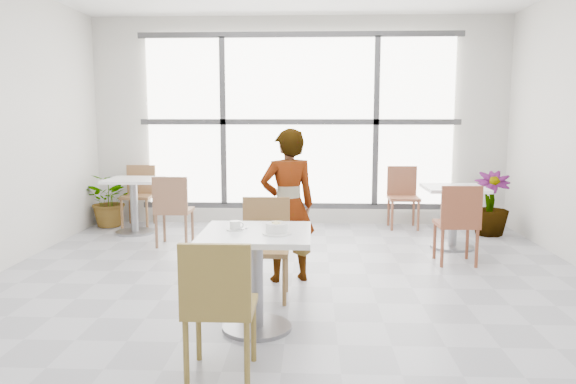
{
  "coord_description": "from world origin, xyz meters",
  "views": [
    {
      "loc": [
        0.18,
        -4.55,
        1.59
      ],
      "look_at": [
        0.0,
        -0.3,
        1.0
      ],
      "focal_mm": 34.3,
      "sensor_mm": 36.0,
      "label": 1
    }
  ],
  "objects_px": {
    "main_table": "(256,261)",
    "bg_chair_left_near": "(173,206)",
    "bg_chair_right_near": "(458,219)",
    "chair_far": "(265,240)",
    "plant_right": "(490,203)",
    "person": "(288,206)",
    "oatmeal_bowl": "(277,228)",
    "plant_left": "(111,200)",
    "chair_near": "(218,300)",
    "bg_table_left": "(134,198)",
    "bg_chair_right_far": "(403,193)",
    "bg_table_right": "(454,208)",
    "bg_chair_left_far": "(139,191)",
    "coffee_cup": "(235,226)"
  },
  "relations": [
    {
      "from": "main_table",
      "to": "bg_chair_left_near",
      "type": "distance_m",
      "value": 2.87
    },
    {
      "from": "bg_chair_left_near",
      "to": "bg_chair_right_near",
      "type": "distance_m",
      "value": 3.32
    },
    {
      "from": "main_table",
      "to": "chair_far",
      "type": "height_order",
      "value": "chair_far"
    },
    {
      "from": "bg_chair_left_near",
      "to": "plant_right",
      "type": "distance_m",
      "value": 4.16
    },
    {
      "from": "person",
      "to": "plant_right",
      "type": "distance_m",
      "value": 3.4
    },
    {
      "from": "main_table",
      "to": "oatmeal_bowl",
      "type": "bearing_deg",
      "value": -28.78
    },
    {
      "from": "plant_left",
      "to": "chair_near",
      "type": "bearing_deg",
      "value": -62.84
    },
    {
      "from": "oatmeal_bowl",
      "to": "bg_table_left",
      "type": "relative_size",
      "value": 0.28
    },
    {
      "from": "person",
      "to": "plant_right",
      "type": "xyz_separation_m",
      "value": [
        2.61,
        2.16,
        -0.31
      ]
    },
    {
      "from": "chair_near",
      "to": "bg_chair_right_far",
      "type": "xyz_separation_m",
      "value": [
        1.85,
        4.69,
        0.0
      ]
    },
    {
      "from": "chair_far",
      "to": "plant_left",
      "type": "relative_size",
      "value": 1.13
    },
    {
      "from": "bg_table_right",
      "to": "bg_chair_left_far",
      "type": "height_order",
      "value": "bg_chair_left_far"
    },
    {
      "from": "bg_chair_right_far",
      "to": "person",
      "type": "bearing_deg",
      "value": -120.02
    },
    {
      "from": "plant_left",
      "to": "coffee_cup",
      "type": "bearing_deg",
      "value": -57.92
    },
    {
      "from": "oatmeal_bowl",
      "to": "coffee_cup",
      "type": "xyz_separation_m",
      "value": [
        -0.32,
        0.13,
        -0.01
      ]
    },
    {
      "from": "chair_far",
      "to": "main_table",
      "type": "bearing_deg",
      "value": -90.08
    },
    {
      "from": "bg_chair_left_near",
      "to": "chair_far",
      "type": "bearing_deg",
      "value": 125.66
    },
    {
      "from": "bg_chair_left_far",
      "to": "plant_left",
      "type": "xyz_separation_m",
      "value": [
        -0.37,
        -0.15,
        -0.12
      ]
    },
    {
      "from": "person",
      "to": "bg_table_right",
      "type": "relative_size",
      "value": 1.96
    },
    {
      "from": "chair_near",
      "to": "bg_chair_right_far",
      "type": "relative_size",
      "value": 1.0
    },
    {
      "from": "chair_near",
      "to": "bg_chair_right_far",
      "type": "height_order",
      "value": "same"
    },
    {
      "from": "bg_chair_left_far",
      "to": "bg_chair_right_near",
      "type": "bearing_deg",
      "value": -26.39
    },
    {
      "from": "chair_far",
      "to": "bg_chair_left_far",
      "type": "height_order",
      "value": "same"
    },
    {
      "from": "coffee_cup",
      "to": "plant_left",
      "type": "xyz_separation_m",
      "value": [
        -2.32,
        3.7,
        -0.4
      ]
    },
    {
      "from": "main_table",
      "to": "oatmeal_bowl",
      "type": "height_order",
      "value": "oatmeal_bowl"
    },
    {
      "from": "person",
      "to": "plant_left",
      "type": "distance_m",
      "value": 3.66
    },
    {
      "from": "main_table",
      "to": "coffee_cup",
      "type": "height_order",
      "value": "coffee_cup"
    },
    {
      "from": "chair_far",
      "to": "bg_table_right",
      "type": "height_order",
      "value": "chair_far"
    },
    {
      "from": "oatmeal_bowl",
      "to": "main_table",
      "type": "bearing_deg",
      "value": 151.22
    },
    {
      "from": "oatmeal_bowl",
      "to": "plant_left",
      "type": "distance_m",
      "value": 4.67
    },
    {
      "from": "bg_table_left",
      "to": "bg_table_right",
      "type": "xyz_separation_m",
      "value": [
        4.11,
        -0.66,
        0.0
      ]
    },
    {
      "from": "chair_near",
      "to": "plant_right",
      "type": "relative_size",
      "value": 1.02
    },
    {
      "from": "chair_far",
      "to": "bg_chair_right_far",
      "type": "height_order",
      "value": "same"
    },
    {
      "from": "bg_table_right",
      "to": "plant_right",
      "type": "distance_m",
      "value": 1.02
    },
    {
      "from": "main_table",
      "to": "person",
      "type": "bearing_deg",
      "value": 81.8
    },
    {
      "from": "coffee_cup",
      "to": "bg_chair_right_far",
      "type": "xyz_separation_m",
      "value": [
        1.87,
        3.85,
        -0.28
      ]
    },
    {
      "from": "oatmeal_bowl",
      "to": "plant_left",
      "type": "xyz_separation_m",
      "value": [
        -2.64,
        3.83,
        -0.41
      ]
    },
    {
      "from": "plant_left",
      "to": "plant_right",
      "type": "relative_size",
      "value": 0.9
    },
    {
      "from": "bg_chair_left_far",
      "to": "bg_chair_right_far",
      "type": "xyz_separation_m",
      "value": [
        3.81,
        0.0,
        0.0
      ]
    },
    {
      "from": "coffee_cup",
      "to": "person",
      "type": "height_order",
      "value": "person"
    },
    {
      "from": "coffee_cup",
      "to": "bg_chair_right_far",
      "type": "bearing_deg",
      "value": 64.13
    },
    {
      "from": "chair_near",
      "to": "bg_chair_right_far",
      "type": "distance_m",
      "value": 5.05
    },
    {
      "from": "chair_near",
      "to": "plant_left",
      "type": "bearing_deg",
      "value": -62.84
    },
    {
      "from": "bg_table_left",
      "to": "bg_chair_left_near",
      "type": "distance_m",
      "value": 1.03
    },
    {
      "from": "bg_table_left",
      "to": "plant_right",
      "type": "bearing_deg",
      "value": 1.08
    },
    {
      "from": "main_table",
      "to": "bg_table_left",
      "type": "bearing_deg",
      "value": 121.09
    },
    {
      "from": "main_table",
      "to": "chair_near",
      "type": "height_order",
      "value": "chair_near"
    },
    {
      "from": "coffee_cup",
      "to": "person",
      "type": "distance_m",
      "value": 1.25
    },
    {
      "from": "bg_table_right",
      "to": "plant_right",
      "type": "height_order",
      "value": "plant_right"
    },
    {
      "from": "coffee_cup",
      "to": "plant_right",
      "type": "bearing_deg",
      "value": 48.74
    }
  ]
}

